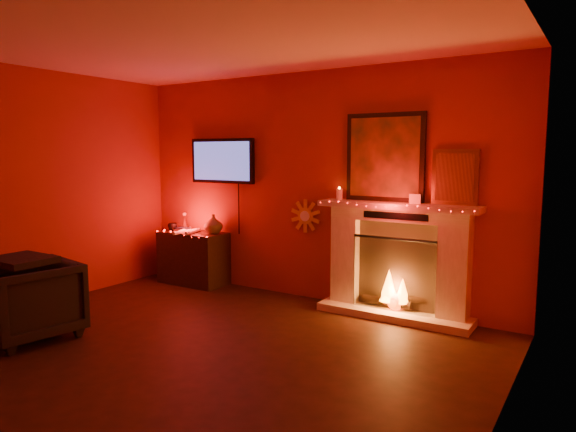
# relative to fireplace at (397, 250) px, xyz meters

# --- Properties ---
(room) EXTENTS (5.00, 5.00, 5.00)m
(room) POSITION_rel_fireplace_xyz_m (-1.14, -2.39, 0.63)
(room) COLOR black
(room) RESTS_ON ground
(floor) EXTENTS (5.00, 5.00, 0.00)m
(floor) POSITION_rel_fireplace_xyz_m (-1.14, -2.39, -0.72)
(floor) COLOR black
(floor) RESTS_ON ground
(fireplace) EXTENTS (1.72, 0.40, 2.18)m
(fireplace) POSITION_rel_fireplace_xyz_m (0.00, 0.00, 0.00)
(fireplace) COLOR #F3E2CC
(fireplace) RESTS_ON floor
(tv) EXTENTS (1.00, 0.07, 1.24)m
(tv) POSITION_rel_fireplace_xyz_m (-2.44, 0.06, 0.92)
(tv) COLOR black
(tv) RESTS_ON room
(sunburst_clock) EXTENTS (0.40, 0.03, 0.40)m
(sunburst_clock) POSITION_rel_fireplace_xyz_m (-1.19, 0.09, 0.28)
(sunburst_clock) COLOR gold
(sunburst_clock) RESTS_ON room
(console_table) EXTENTS (0.92, 0.57, 0.95)m
(console_table) POSITION_rel_fireplace_xyz_m (-2.80, -0.13, -0.34)
(console_table) COLOR black
(console_table) RESTS_ON floor
(armchair) EXTENTS (0.91, 0.93, 0.73)m
(armchair) POSITION_rel_fireplace_xyz_m (-2.69, -2.51, -0.36)
(armchair) COLOR black
(armchair) RESTS_ON floor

